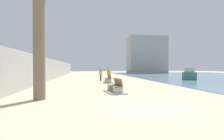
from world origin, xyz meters
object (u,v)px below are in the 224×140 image
at_px(bench_far, 108,81).
at_px(boat_mid_bay, 189,75).
at_px(person_standing, 109,74).
at_px(bench_near, 115,89).
at_px(person_walking, 101,74).

xyz_separation_m(bench_far, boat_mid_bay, (12.36, 3.66, 0.46)).
bearing_deg(person_standing, bench_near, -95.05).
height_order(person_walking, boat_mid_bay, boat_mid_bay).
height_order(bench_near, person_standing, person_standing).
relative_size(bench_near, bench_far, 1.04).
xyz_separation_m(person_standing, boat_mid_bay, (12.14, 2.58, -0.29)).
bearing_deg(boat_mid_bay, person_walking, -177.06).
distance_m(bench_near, person_walking, 10.83).
bearing_deg(person_standing, boat_mid_bay, 11.99).
bearing_deg(person_walking, bench_far, -78.95).
relative_size(bench_far, boat_mid_bay, 0.47).
distance_m(person_walking, person_standing, 2.08).
bearing_deg(boat_mid_bay, bench_far, -163.52).
height_order(bench_far, boat_mid_bay, boat_mid_bay).
height_order(person_standing, boat_mid_bay, boat_mid_bay).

